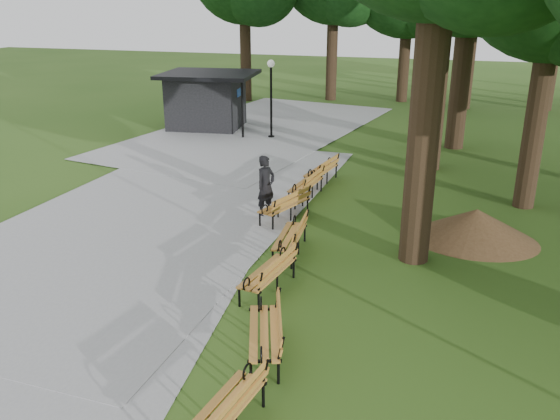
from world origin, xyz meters
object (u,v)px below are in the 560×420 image
(dirt_mound, at_px, (476,225))
(person, at_px, (266,186))
(kiosk, at_px, (206,100))
(bench_0, at_px, (222,411))
(lamp_post, at_px, (271,83))
(bench_3, at_px, (290,237))
(bench_5, at_px, (306,185))
(bench_1, at_px, (264,333))
(bench_2, at_px, (268,273))
(bench_6, at_px, (321,170))
(bench_4, at_px, (284,205))

(dirt_mound, bearing_deg, person, 178.74)
(kiosk, distance_m, bench_0, 20.89)
(lamp_post, bearing_deg, bench_3, -69.98)
(person, xyz_separation_m, bench_5, (0.69, 1.79, -0.43))
(kiosk, relative_size, lamp_post, 1.24)
(kiosk, bearing_deg, bench_1, -70.21)
(person, xyz_separation_m, bench_2, (1.49, -4.34, -0.43))
(bench_1, bearing_deg, lamp_post, 178.49)
(bench_0, height_order, bench_3, same)
(bench_1, height_order, bench_5, same)
(bench_0, distance_m, bench_6, 12.18)
(kiosk, height_order, lamp_post, lamp_post)
(dirt_mound, height_order, bench_6, bench_6)
(lamp_post, xyz_separation_m, bench_3, (4.23, -11.61, -1.96))
(kiosk, distance_m, bench_5, 11.16)
(dirt_mound, bearing_deg, bench_1, -118.61)
(person, xyz_separation_m, bench_1, (2.16, -6.56, -0.43))
(bench_3, height_order, bench_6, same)
(person, bearing_deg, lamp_post, 43.52)
(lamp_post, xyz_separation_m, bench_6, (3.63, -5.82, -1.96))
(bench_3, bearing_deg, bench_6, -178.34)
(kiosk, bearing_deg, bench_3, -65.54)
(bench_1, xyz_separation_m, bench_5, (-1.47, 8.35, 0.00))
(bench_2, bearing_deg, bench_6, -165.86)
(bench_1, bearing_deg, bench_2, 177.73)
(person, relative_size, kiosk, 0.42)
(dirt_mound, xyz_separation_m, bench_3, (-4.29, -2.21, 0.02))
(bench_4, height_order, bench_5, same)
(person, relative_size, bench_2, 0.92)
(dirt_mound, bearing_deg, bench_3, -152.72)
(lamp_post, distance_m, bench_3, 12.51)
(bench_1, bearing_deg, kiosk, -172.22)
(kiosk, xyz_separation_m, bench_0, (8.64, -19.00, -0.87))
(lamp_post, bearing_deg, person, -72.93)
(bench_4, xyz_separation_m, bench_5, (0.08, 2.01, 0.00))
(bench_6, bearing_deg, person, -3.28)
(bench_5, bearing_deg, lamp_post, -148.51)
(kiosk, bearing_deg, person, -65.33)
(bench_1, xyz_separation_m, bench_4, (-1.55, 6.34, 0.00))
(kiosk, distance_m, bench_3, 14.92)
(bench_0, distance_m, bench_2, 4.37)
(lamp_post, distance_m, bench_1, 16.72)
(bench_2, bearing_deg, bench_4, -159.03)
(bench_3, bearing_deg, bench_4, -164.31)
(kiosk, distance_m, lamp_post, 3.88)
(bench_2, distance_m, bench_6, 7.81)
(bench_0, bearing_deg, bench_3, -163.33)
(bench_3, distance_m, bench_5, 4.18)
(lamp_post, height_order, dirt_mound, lamp_post)
(kiosk, relative_size, bench_0, 2.20)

